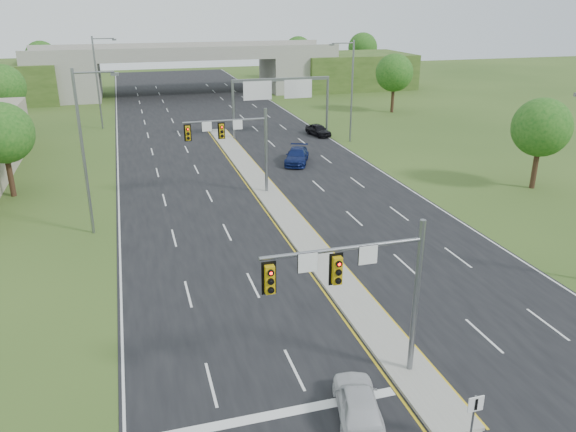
% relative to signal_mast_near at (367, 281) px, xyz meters
% --- Properties ---
extents(ground, '(240.00, 240.00, 0.00)m').
position_rel_signal_mast_near_xyz_m(ground, '(2.26, 0.07, -4.73)').
color(ground, '#314D1B').
rests_on(ground, ground).
extents(road, '(24.00, 160.00, 0.02)m').
position_rel_signal_mast_near_xyz_m(road, '(2.26, 35.07, -4.72)').
color(road, black).
rests_on(road, ground).
extents(median, '(2.00, 54.00, 0.16)m').
position_rel_signal_mast_near_xyz_m(median, '(2.26, 23.07, -4.63)').
color(median, gray).
rests_on(median, road).
extents(lane_markings, '(23.72, 160.00, 0.01)m').
position_rel_signal_mast_near_xyz_m(lane_markings, '(1.66, 28.99, -4.70)').
color(lane_markings, gold).
rests_on(lane_markings, road).
extents(signal_mast_near, '(6.62, 0.60, 7.00)m').
position_rel_signal_mast_near_xyz_m(signal_mast_near, '(0.00, 0.00, 0.00)').
color(signal_mast_near, slate).
rests_on(signal_mast_near, ground).
extents(signal_mast_far, '(6.62, 0.60, 7.00)m').
position_rel_signal_mast_near_xyz_m(signal_mast_far, '(0.00, 25.00, 0.00)').
color(signal_mast_far, slate).
rests_on(signal_mast_far, ground).
extents(keep_right_sign, '(0.60, 0.13, 2.20)m').
position_rel_signal_mast_near_xyz_m(keep_right_sign, '(2.26, -4.45, -3.21)').
color(keep_right_sign, slate).
rests_on(keep_right_sign, ground).
extents(sign_gantry, '(11.58, 0.44, 6.67)m').
position_rel_signal_mast_near_xyz_m(sign_gantry, '(8.95, 44.99, 0.51)').
color(sign_gantry, slate).
rests_on(sign_gantry, ground).
extents(overpass, '(80.00, 14.00, 8.10)m').
position_rel_signal_mast_near_xyz_m(overpass, '(2.26, 80.07, -1.17)').
color(overpass, gray).
rests_on(overpass, ground).
extents(lightpole_l_mid, '(2.85, 0.25, 11.00)m').
position_rel_signal_mast_near_xyz_m(lightpole_l_mid, '(-11.03, 20.07, 1.38)').
color(lightpole_l_mid, slate).
rests_on(lightpole_l_mid, ground).
extents(lightpole_l_far, '(2.85, 0.25, 11.00)m').
position_rel_signal_mast_near_xyz_m(lightpole_l_far, '(-11.03, 55.07, 1.38)').
color(lightpole_l_far, slate).
rests_on(lightpole_l_far, ground).
extents(lightpole_r_far, '(2.85, 0.25, 11.00)m').
position_rel_signal_mast_near_xyz_m(lightpole_r_far, '(15.56, 40.07, 1.38)').
color(lightpole_r_far, slate).
rests_on(lightpole_r_far, ground).
extents(tree_l_near, '(4.80, 4.80, 7.60)m').
position_rel_signal_mast_near_xyz_m(tree_l_near, '(-17.74, 30.07, 0.45)').
color(tree_l_near, '#382316').
rests_on(tree_l_near, ground).
extents(tree_l_mid, '(5.20, 5.20, 8.12)m').
position_rel_signal_mast_near_xyz_m(tree_l_mid, '(-21.74, 55.07, 0.78)').
color(tree_l_mid, '#382316').
rests_on(tree_l_mid, ground).
extents(tree_r_near, '(4.80, 4.80, 7.60)m').
position_rel_signal_mast_near_xyz_m(tree_r_near, '(24.26, 20.07, 0.45)').
color(tree_r_near, '#382316').
rests_on(tree_r_near, ground).
extents(tree_r_mid, '(5.20, 5.20, 8.12)m').
position_rel_signal_mast_near_xyz_m(tree_r_mid, '(28.26, 55.07, 0.78)').
color(tree_r_mid, '#382316').
rests_on(tree_r_mid, ground).
extents(tree_back_b, '(5.60, 5.60, 8.32)m').
position_rel_signal_mast_near_xyz_m(tree_back_b, '(-21.74, 94.07, 0.78)').
color(tree_back_b, '#382316').
rests_on(tree_back_b, ground).
extents(tree_back_c, '(5.60, 5.60, 8.32)m').
position_rel_signal_mast_near_xyz_m(tree_back_c, '(26.26, 94.07, 0.78)').
color(tree_back_c, '#382316').
rests_on(tree_back_c, ground).
extents(tree_back_d, '(6.00, 6.00, 8.85)m').
position_rel_signal_mast_near_xyz_m(tree_back_d, '(40.26, 94.07, 1.11)').
color(tree_back_d, '#382316').
rests_on(tree_back_d, ground).
extents(car_white, '(2.48, 4.23, 1.35)m').
position_rel_signal_mast_near_xyz_m(car_white, '(-0.97, -1.93, -4.03)').
color(car_white, silver).
rests_on(car_white, road).
extents(car_far_b, '(3.84, 5.42, 1.46)m').
position_rel_signal_mast_near_xyz_m(car_far_b, '(7.32, 33.02, -3.98)').
color(car_far_b, '#0C174B').
rests_on(car_far_b, road).
extents(car_far_c, '(2.41, 4.22, 1.35)m').
position_rel_signal_mast_near_xyz_m(car_far_c, '(13.26, 43.84, -4.03)').
color(car_far_c, black).
rests_on(car_far_c, road).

